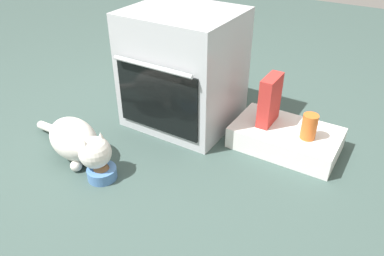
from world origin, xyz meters
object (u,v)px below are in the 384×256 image
Objects in this scene: pantry_cabinet at (285,138)px; cat at (78,142)px; food_bowl at (102,172)px; oven at (183,69)px; sauce_jar at (309,127)px; cereal_box at (270,100)px.

pantry_cabinet is 1.13m from cat.
pantry_cabinet is 3.88× the size of food_bowl.
pantry_cabinet is 0.84× the size of cat.
oven is 0.79m from sauce_jar.
oven reaches higher than food_bowl.
oven reaches higher than sauce_jar.
food_bowl is 0.22× the size of cat.
food_bowl is at bearing -138.86° from sauce_jar.
cat is at bearing -146.59° from sauce_jar.
oven reaches higher than cat.
food_bowl is at bearing -127.20° from cereal_box.
cat is 1.06m from cereal_box.
oven is 4.93× the size of sauce_jar.
food_bowl is at bearing -93.14° from oven.
oven is 0.77m from food_bowl.
pantry_cabinet reaches higher than food_bowl.
oven is at bearing -176.59° from pantry_cabinet.
oven is 4.64× the size of food_bowl.
oven is 1.19× the size of pantry_cabinet.
sauce_jar is (0.12, -0.03, 0.13)m from pantry_cabinet.
sauce_jar reaches higher than pantry_cabinet.
sauce_jar is at bearing -9.61° from cereal_box.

